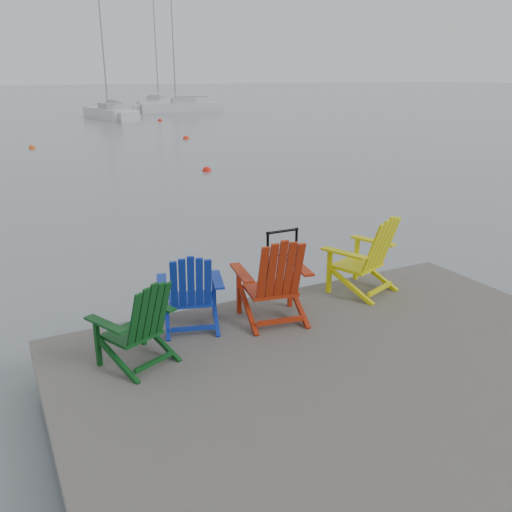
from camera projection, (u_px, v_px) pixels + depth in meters
name	position (u px, v px, depth m)	size (l,w,h in m)	color
ground	(379.00, 426.00, 5.44)	(400.00, 400.00, 0.00)	slate
dock	(381.00, 396.00, 5.33)	(6.00, 5.00, 1.40)	#2B2926
handrail	(282.00, 255.00, 7.28)	(0.48, 0.04, 0.90)	black
chair_green	(138.00, 322.00, 5.48)	(0.91, 0.87, 0.93)	#0B3D14
chair_blue	(190.00, 290.00, 6.27)	(0.90, 0.86, 0.96)	navy
chair_red	(274.00, 279.00, 6.43)	(0.96, 0.91, 1.08)	maroon
chair_yellow	(366.00, 254.00, 7.32)	(1.05, 1.00, 1.09)	#D0CD0B
sailboat_near	(110.00, 114.00, 43.07)	(2.89, 7.78, 10.60)	silver
sailboat_mid	(158.00, 104.00, 57.57)	(5.99, 7.79, 11.01)	#BABBBE
sailboat_far	(180.00, 108.00, 51.11)	(7.47, 2.84, 10.21)	#BBBCC0
buoy_a	(207.00, 171.00, 19.76)	(0.33, 0.33, 0.33)	red
buoy_b	(32.00, 148.00, 25.80)	(0.32, 0.32, 0.32)	#D7470C
buoy_c	(186.00, 139.00, 29.65)	(0.35, 0.35, 0.35)	red
buoy_d	(160.00, 121.00, 41.07)	(0.34, 0.34, 0.34)	red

